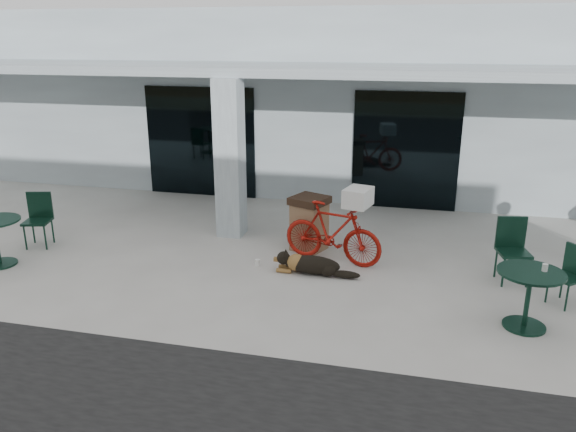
% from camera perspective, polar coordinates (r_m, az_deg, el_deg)
% --- Properties ---
extents(ground, '(80.00, 80.00, 0.00)m').
position_cam_1_polar(ground, '(9.11, -1.38, -7.32)').
color(ground, beige).
rests_on(ground, ground).
extents(building, '(22.00, 7.00, 4.50)m').
position_cam_1_polar(building, '(16.68, 6.19, 12.18)').
color(building, silver).
rests_on(building, ground).
extents(storefront_glass_left, '(2.80, 0.06, 2.70)m').
position_cam_1_polar(storefront_glass_left, '(14.22, -8.86, 7.43)').
color(storefront_glass_left, black).
rests_on(storefront_glass_left, ground).
extents(storefront_glass_right, '(2.40, 0.06, 2.70)m').
position_cam_1_polar(storefront_glass_right, '(13.19, 11.85, 6.45)').
color(storefront_glass_right, black).
rests_on(storefront_glass_right, ground).
extents(column, '(0.50, 0.50, 3.12)m').
position_cam_1_polar(column, '(11.13, -5.92, 5.76)').
color(column, silver).
rests_on(column, ground).
extents(overhang, '(22.00, 2.80, 0.18)m').
position_cam_1_polar(overhang, '(11.77, 3.12, 14.60)').
color(overhang, silver).
rests_on(overhang, column).
extents(bicycle, '(1.91, 0.95, 1.10)m').
position_cam_1_polar(bicycle, '(9.95, 4.54, -1.70)').
color(bicycle, '#9F150C').
rests_on(bicycle, ground).
extents(laundry_basket, '(0.52, 0.62, 0.32)m').
position_cam_1_polar(laundry_basket, '(9.58, 7.12, 1.89)').
color(laundry_basket, white).
rests_on(laundry_basket, bicycle).
extents(dog, '(1.11, 0.38, 0.37)m').
position_cam_1_polar(dog, '(9.56, 2.48, -4.87)').
color(dog, black).
rests_on(dog, ground).
extents(cup_near_dog, '(0.11, 0.11, 0.11)m').
position_cam_1_polar(cup_near_dog, '(9.94, -3.11, -4.74)').
color(cup_near_dog, white).
rests_on(cup_near_dog, ground).
extents(cafe_chair_near, '(0.58, 0.61, 1.03)m').
position_cam_1_polar(cafe_chair_near, '(11.69, -24.12, -0.45)').
color(cafe_chair_near, '#113225').
rests_on(cafe_chair_near, ground).
extents(cafe_table_far, '(1.11, 1.11, 0.84)m').
position_cam_1_polar(cafe_table_far, '(8.45, 23.15, -7.82)').
color(cafe_table_far, '#113225').
rests_on(cafe_table_far, ground).
extents(cafe_chair_far_a, '(0.57, 0.61, 1.07)m').
position_cam_1_polar(cafe_chair_far_a, '(9.82, 21.94, -3.39)').
color(cafe_chair_far_a, '#113225').
rests_on(cafe_chair_far_a, ground).
extents(cafe_chair_far_b, '(0.61, 0.61, 0.91)m').
position_cam_1_polar(cafe_chair_far_b, '(9.36, 26.45, -5.53)').
color(cafe_chair_far_b, '#113225').
rests_on(cafe_chair_far_b, ground).
extents(cup_on_table, '(0.09, 0.09, 0.10)m').
position_cam_1_polar(cup_on_table, '(8.35, 24.65, -4.78)').
color(cup_on_table, white).
rests_on(cup_on_table, cafe_table_far).
extents(trash_receptacle, '(0.79, 0.79, 1.04)m').
position_cam_1_polar(trash_receptacle, '(10.52, 2.18, -0.76)').
color(trash_receptacle, brown).
rests_on(trash_receptacle, ground).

